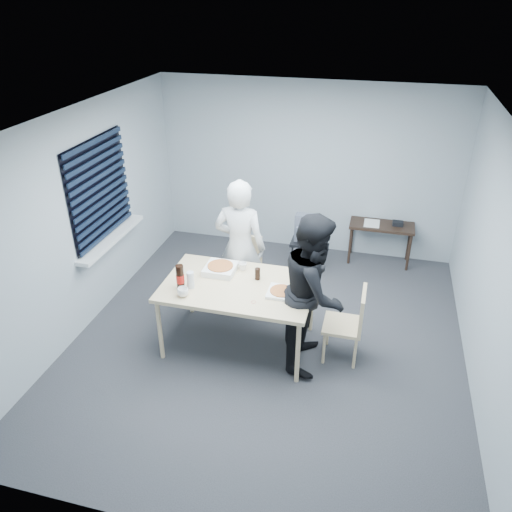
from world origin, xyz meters
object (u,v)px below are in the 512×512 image
(person_white, at_px, (240,248))
(mug_b, at_px, (243,266))
(person_black, at_px, (314,292))
(side_table, at_px, (381,229))
(chair_right, at_px, (351,320))
(mug_a, at_px, (183,292))
(chair_far, at_px, (244,264))
(stool, at_px, (304,247))
(dining_table, at_px, (238,289))
(backpack, at_px, (305,228))
(soda_bottle, at_px, (180,277))

(person_white, height_order, mug_b, person_white)
(person_black, bearing_deg, person_white, 53.54)
(side_table, distance_m, mug_b, 2.63)
(chair_right, distance_m, person_white, 1.64)
(person_white, xyz_separation_m, mug_a, (-0.32, -1.09, -0.02))
(chair_far, xyz_separation_m, stool, (0.65, 0.88, -0.11))
(chair_right, bearing_deg, dining_table, -177.14)
(person_white, relative_size, mug_a, 14.39)
(backpack, bearing_deg, person_black, -75.12)
(mug_b, bearing_deg, chair_far, 104.20)
(chair_right, height_order, mug_a, mug_a)
(mug_a, bearing_deg, person_white, 73.56)
(person_black, distance_m, mug_a, 1.40)
(chair_right, relative_size, soda_bottle, 3.11)
(stool, height_order, backpack, backpack)
(mug_a, relative_size, soda_bottle, 0.43)
(mug_b, height_order, soda_bottle, soda_bottle)
(chair_far, height_order, chair_right, same)
(backpack, bearing_deg, mug_a, -110.83)
(person_black, relative_size, backpack, 4.39)
(backpack, distance_m, mug_b, 1.58)
(person_black, xyz_separation_m, stool, (-0.40, 1.88, -0.48))
(chair_right, height_order, side_table, chair_right)
(chair_right, relative_size, person_white, 0.50)
(chair_right, xyz_separation_m, side_table, (0.24, 2.37, 0.03))
(stool, bearing_deg, mug_a, -113.44)
(dining_table, bearing_deg, stool, 76.31)
(dining_table, height_order, chair_right, chair_right)
(mug_b, bearing_deg, chair_right, -11.46)
(person_black, xyz_separation_m, mug_a, (-1.36, -0.32, -0.02))
(person_black, height_order, stool, person_black)
(chair_right, xyz_separation_m, person_white, (-1.45, 0.66, 0.37))
(person_white, bearing_deg, stool, -119.63)
(stool, bearing_deg, person_white, -119.63)
(person_white, bearing_deg, chair_right, 155.51)
(mug_a, relative_size, mug_b, 1.23)
(dining_table, relative_size, backpack, 4.14)
(chair_far, xyz_separation_m, backpack, (0.65, 0.87, 0.20))
(dining_table, relative_size, chair_far, 1.87)
(person_black, relative_size, side_table, 1.89)
(side_table, distance_m, soda_bottle, 3.41)
(person_black, height_order, mug_b, person_black)
(chair_right, bearing_deg, backpack, 114.83)
(chair_far, relative_size, side_table, 0.95)
(side_table, height_order, stool, side_table)
(chair_far, relative_size, backpack, 2.21)
(dining_table, distance_m, chair_right, 1.29)
(soda_bottle, bearing_deg, chair_far, 71.98)
(person_white, bearing_deg, soda_bottle, 67.16)
(person_white, xyz_separation_m, mug_b, (0.15, -0.40, -0.03))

